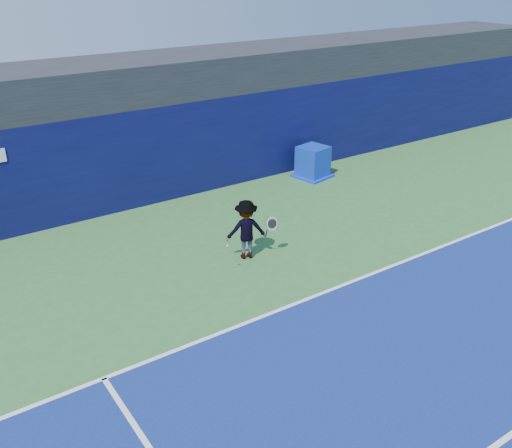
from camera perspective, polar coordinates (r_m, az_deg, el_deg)
name	(u,v)px	position (r m, az deg, el deg)	size (l,w,h in m)	color
ground	(417,367)	(11.45, 15.85, -13.60)	(80.00, 80.00, 0.00)	#326B30
baseline	(315,296)	(13.12, 5.96, -7.15)	(24.00, 0.10, 0.01)	white
stadium_band	(147,77)	(18.70, -10.89, 14.22)	(36.00, 3.00, 1.20)	black
back_wall_assembly	(165,150)	(18.32, -9.08, 7.34)	(36.00, 1.03, 3.00)	#0B0C3D
equipment_cart	(313,163)	(20.07, 5.70, 6.08)	(1.34, 1.34, 1.09)	#0C2BA9
tennis_player	(246,229)	(14.33, -0.99, -0.55)	(1.31, 0.90, 1.56)	white
tennis_ball	(227,246)	(13.57, -2.88, -2.19)	(0.06, 0.06, 0.06)	#AED818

